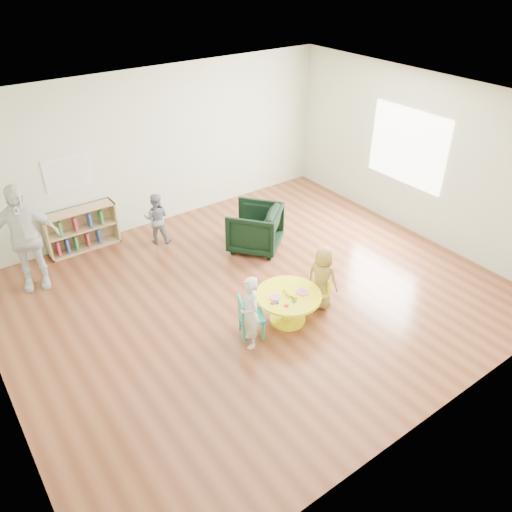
# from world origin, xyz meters

# --- Properties ---
(room) EXTENTS (7.10, 7.00, 2.80)m
(room) POSITION_xyz_m (0.01, 0.00, 1.89)
(room) COLOR brown
(room) RESTS_ON ground
(activity_table) EXTENTS (0.91, 0.91, 0.50)m
(activity_table) POSITION_xyz_m (0.04, -0.75, 0.31)
(activity_table) COLOR #FDF615
(activity_table) RESTS_ON ground
(kid_chair_left) EXTENTS (0.42, 0.42, 0.60)m
(kid_chair_left) POSITION_xyz_m (-0.59, -0.68, 0.32)
(kid_chair_left) COLOR teal
(kid_chair_left) RESTS_ON ground
(kid_chair_right) EXTENTS (0.35, 0.35, 0.52)m
(kid_chair_right) POSITION_xyz_m (0.60, -0.76, 0.28)
(kid_chair_right) COLOR #FDF615
(kid_chair_right) RESTS_ON ground
(bookshelf) EXTENTS (1.20, 0.30, 0.75)m
(bookshelf) POSITION_xyz_m (-1.61, 2.86, 0.37)
(bookshelf) COLOR tan
(bookshelf) RESTS_ON ground
(alphabet_poster) EXTENTS (0.74, 0.01, 0.54)m
(alphabet_poster) POSITION_xyz_m (-1.60, 2.98, 1.35)
(alphabet_poster) COLOR white
(alphabet_poster) RESTS_ON ground
(armchair) EXTENTS (1.17, 1.17, 0.77)m
(armchair) POSITION_xyz_m (0.81, 1.12, 0.38)
(armchair) COLOR black
(armchair) RESTS_ON ground
(child_left) EXTENTS (0.32, 0.42, 1.04)m
(child_left) POSITION_xyz_m (-0.67, -0.83, 0.52)
(child_left) COLOR silver
(child_left) RESTS_ON ground
(child_right) EXTENTS (0.43, 0.55, 0.98)m
(child_right) POSITION_xyz_m (0.64, -0.76, 0.49)
(child_right) COLOR yellow
(child_right) RESTS_ON ground
(toddler) EXTENTS (0.57, 0.55, 0.92)m
(toddler) POSITION_xyz_m (-0.45, 2.29, 0.46)
(toddler) COLOR #19233E
(toddler) RESTS_ON ground
(adult_caretaker) EXTENTS (1.07, 0.68, 1.70)m
(adult_caretaker) POSITION_xyz_m (-2.59, 2.19, 0.85)
(adult_caretaker) COLOR white
(adult_caretaker) RESTS_ON ground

